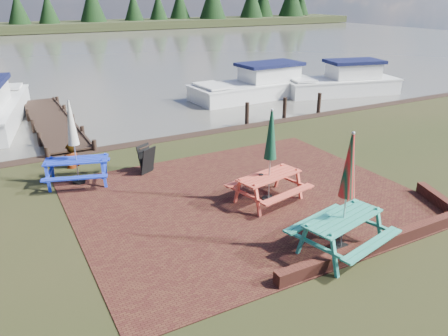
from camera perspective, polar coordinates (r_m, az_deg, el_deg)
name	(u,v)px	position (r m, az deg, el deg)	size (l,w,h in m)	color
ground	(266,214)	(11.29, 5.48, -6.00)	(120.00, 120.00, 0.00)	black
paving	(246,199)	(12.04, 2.84, -4.02)	(9.00, 7.50, 0.02)	#371511
brick_wall	(401,230)	(11.01, 22.14, -7.56)	(6.21, 1.79, 0.30)	#4C1E16
water	(49,53)	(45.87, -21.90, 13.76)	(120.00, 60.00, 0.02)	#4D4B42
far_treeline	(16,8)	(74.46, -25.55, 18.35)	(120.00, 10.00, 8.10)	black
picnic_table_teal	(344,212)	(9.64, 15.44, -5.57)	(2.27, 2.11, 2.69)	teal
picnic_table_red	(269,171)	(11.61, 5.96, -0.37)	(2.12, 1.96, 2.54)	#D34936
picnic_table_blue	(76,156)	(13.40, -18.82, 1.53)	(2.18, 2.06, 2.48)	#182EB5
chalkboard	(147,159)	(13.81, -10.06, 1.13)	(0.58, 0.74, 0.87)	black
jetty	(53,122)	(20.28, -21.49, 5.63)	(1.76, 9.08, 1.00)	black
boat_near	(259,86)	(24.93, 4.56, 10.58)	(7.67, 2.98, 2.04)	silver
boat_far	(342,83)	(26.63, 15.20, 10.66)	(7.09, 3.88, 2.10)	silver
person	(69,144)	(14.73, -19.60, 2.93)	(0.58, 0.38, 1.60)	gray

